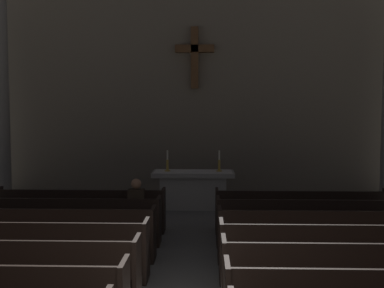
{
  "coord_description": "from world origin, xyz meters",
  "views": [
    {
      "loc": [
        0.34,
        -4.12,
        2.63
      ],
      "look_at": [
        0.0,
        7.14,
        1.83
      ],
      "focal_mm": 43.11,
      "sensor_mm": 36.0,
      "label": 1
    }
  ],
  "objects": [
    {
      "name": "pew_right_row_3",
      "position": [
        2.41,
        1.89,
        0.48
      ],
      "size": [
        3.72,
        0.5,
        0.95
      ],
      "color": "black",
      "rests_on": "ground"
    },
    {
      "name": "candlestick_right",
      "position": [
        0.7,
        8.25,
        1.19
      ],
      "size": [
        0.16,
        0.16,
        0.57
      ],
      "color": "#B79338",
      "rests_on": "altar"
    },
    {
      "name": "apse_with_cross",
      "position": [
        0.0,
        9.97,
        3.84
      ],
      "size": [
        11.71,
        0.47,
        7.67
      ],
      "color": "#706656",
      "rests_on": "ground"
    },
    {
      "name": "pew_left_row_5",
      "position": [
        -2.41,
        3.82,
        0.48
      ],
      "size": [
        3.72,
        0.5,
        0.95
      ],
      "color": "black",
      "rests_on": "ground"
    },
    {
      "name": "candlestick_left",
      "position": [
        -0.7,
        8.25,
        1.19
      ],
      "size": [
        0.16,
        0.16,
        0.57
      ],
      "color": "#B79338",
      "rests_on": "altar"
    },
    {
      "name": "pew_right_row_6",
      "position": [
        2.41,
        4.78,
        0.48
      ],
      "size": [
        3.72,
        0.5,
        0.95
      ],
      "color": "black",
      "rests_on": "ground"
    },
    {
      "name": "pew_left_row_7",
      "position": [
        -2.41,
        5.74,
        0.48
      ],
      "size": [
        3.72,
        0.5,
        0.95
      ],
      "color": "black",
      "rests_on": "ground"
    },
    {
      "name": "altar",
      "position": [
        0.0,
        8.25,
        0.53
      ],
      "size": [
        2.2,
        0.9,
        1.01
      ],
      "color": "#A8A399",
      "rests_on": "ground"
    },
    {
      "name": "pew_right_row_7",
      "position": [
        2.41,
        5.74,
        0.48
      ],
      "size": [
        3.72,
        0.5,
        0.95
      ],
      "color": "black",
      "rests_on": "ground"
    },
    {
      "name": "pew_left_row_3",
      "position": [
        -2.41,
        1.89,
        0.48
      ],
      "size": [
        3.72,
        0.5,
        0.95
      ],
      "color": "black",
      "rests_on": "ground"
    },
    {
      "name": "pew_right_row_5",
      "position": [
        2.41,
        3.82,
        0.48
      ],
      "size": [
        3.72,
        0.5,
        0.95
      ],
      "color": "black",
      "rests_on": "ground"
    },
    {
      "name": "pew_right_row_4",
      "position": [
        2.41,
        2.85,
        0.48
      ],
      "size": [
        3.72,
        0.5,
        0.95
      ],
      "color": "black",
      "rests_on": "ground"
    },
    {
      "name": "lone_worshipper",
      "position": [
        -1.02,
        4.82,
        0.69
      ],
      "size": [
        0.32,
        0.43,
        1.32
      ],
      "color": "#26262B",
      "rests_on": "ground"
    },
    {
      "name": "pew_left_row_6",
      "position": [
        -2.41,
        4.78,
        0.48
      ],
      "size": [
        3.72,
        0.5,
        0.95
      ],
      "color": "black",
      "rests_on": "ground"
    },
    {
      "name": "pew_left_row_4",
      "position": [
        -2.41,
        2.85,
        0.48
      ],
      "size": [
        3.72,
        0.5,
        0.95
      ],
      "color": "black",
      "rests_on": "ground"
    }
  ]
}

